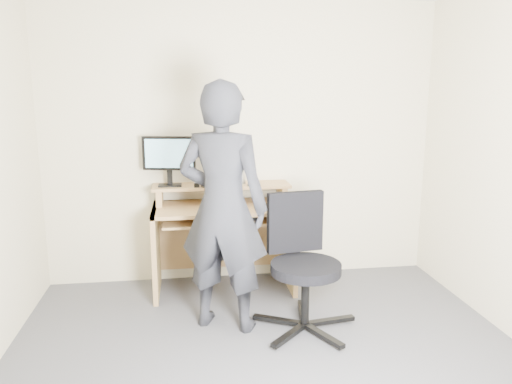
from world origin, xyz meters
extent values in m
plane|color=#56565B|center=(0.00, 0.00, 0.00)|extent=(3.50, 3.50, 0.00)
cube|color=beige|center=(0.00, 1.75, 1.25)|extent=(3.50, 0.02, 2.50)
cube|color=tan|center=(-0.78, 1.45, 0.38)|extent=(0.04, 0.60, 0.75)
cube|color=tan|center=(0.38, 1.45, 0.38)|extent=(0.04, 0.60, 0.75)
cube|color=tan|center=(-0.20, 1.45, 0.73)|extent=(1.20, 0.60, 0.03)
cube|color=tan|center=(-0.20, 1.37, 0.64)|extent=(1.02, 0.38, 0.02)
cube|color=tan|center=(-0.74, 1.60, 0.82)|extent=(0.05, 0.28, 0.15)
cube|color=tan|center=(0.34, 1.60, 0.82)|extent=(0.05, 0.28, 0.15)
cube|color=tan|center=(-0.20, 1.60, 0.90)|extent=(1.20, 0.30, 0.02)
cube|color=tan|center=(-0.20, 1.74, 0.42)|extent=(1.20, 0.03, 0.65)
cube|color=black|center=(-0.65, 1.59, 0.92)|extent=(0.20, 0.13, 0.01)
cube|color=black|center=(-0.65, 1.61, 0.99)|extent=(0.05, 0.04, 0.13)
cube|color=black|center=(-0.65, 1.59, 1.19)|extent=(0.45, 0.11, 0.29)
cube|color=#81C4DF|center=(-0.65, 1.57, 1.19)|extent=(0.40, 0.08, 0.24)
cube|color=black|center=(-0.20, 1.64, 1.01)|extent=(0.09, 0.14, 0.20)
cylinder|color=#B2B3B7|center=(-0.03, 1.61, 1.00)|extent=(0.10, 0.10, 0.19)
cube|color=black|center=(0.06, 1.54, 0.92)|extent=(0.09, 0.14, 0.01)
cube|color=black|center=(-0.42, 1.50, 0.93)|extent=(0.05, 0.04, 0.03)
torus|color=silver|center=(-0.36, 1.64, 0.92)|extent=(0.18, 0.18, 0.06)
cube|color=black|center=(-0.16, 1.36, 0.67)|extent=(0.47, 0.20, 0.03)
ellipsoid|color=black|center=(0.13, 1.35, 0.77)|extent=(0.11, 0.08, 0.04)
cube|color=black|center=(0.52, 0.63, 0.04)|extent=(0.39, 0.11, 0.03)
cube|color=black|center=(0.36, 0.80, 0.04)|extent=(0.11, 0.39, 0.03)
cube|color=black|center=(0.14, 0.69, 0.04)|extent=(0.37, 0.22, 0.03)
cube|color=black|center=(0.18, 0.46, 0.04)|extent=(0.31, 0.31, 0.03)
cube|color=black|center=(0.41, 0.42, 0.04)|extent=(0.22, 0.37, 0.03)
cylinder|color=black|center=(0.32, 0.60, 0.25)|extent=(0.06, 0.06, 0.41)
cylinder|color=black|center=(0.32, 0.60, 0.48)|extent=(0.51, 0.51, 0.07)
cube|color=black|center=(0.29, 0.82, 0.76)|extent=(0.43, 0.12, 0.46)
imported|color=black|center=(-0.25, 0.76, 0.90)|extent=(0.77, 0.65, 1.80)
camera|label=1|loc=(-0.51, -2.70, 1.75)|focal=35.00mm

